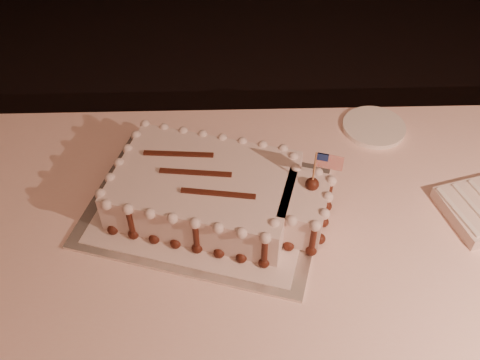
{
  "coord_description": "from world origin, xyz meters",
  "views": [
    {
      "loc": [
        -0.24,
        -0.19,
        1.69
      ],
      "look_at": [
        -0.22,
        0.64,
        0.84
      ],
      "focal_mm": 40.0,
      "sensor_mm": 36.0,
      "label": 1
    }
  ],
  "objects_px": {
    "banquet_table": "(317,302)",
    "side_plate": "(374,127)",
    "cake_board": "(206,205)",
    "sheet_cake": "(217,192)"
  },
  "relations": [
    {
      "from": "side_plate",
      "to": "banquet_table",
      "type": "bearing_deg",
      "value": -116.61
    },
    {
      "from": "banquet_table",
      "to": "cake_board",
      "type": "distance_m",
      "value": 0.48
    },
    {
      "from": "banquet_table",
      "to": "side_plate",
      "type": "distance_m",
      "value": 0.51
    },
    {
      "from": "sheet_cake",
      "to": "side_plate",
      "type": "xyz_separation_m",
      "value": [
        0.42,
        0.28,
        -0.05
      ]
    },
    {
      "from": "banquet_table",
      "to": "side_plate",
      "type": "height_order",
      "value": "side_plate"
    },
    {
      "from": "cake_board",
      "to": "sheet_cake",
      "type": "distance_m",
      "value": 0.06
    },
    {
      "from": "cake_board",
      "to": "banquet_table",
      "type": "bearing_deg",
      "value": 9.21
    },
    {
      "from": "banquet_table",
      "to": "cake_board",
      "type": "bearing_deg",
      "value": 172.68
    },
    {
      "from": "cake_board",
      "to": "sheet_cake",
      "type": "height_order",
      "value": "sheet_cake"
    },
    {
      "from": "sheet_cake",
      "to": "side_plate",
      "type": "relative_size",
      "value": 3.11
    }
  ]
}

